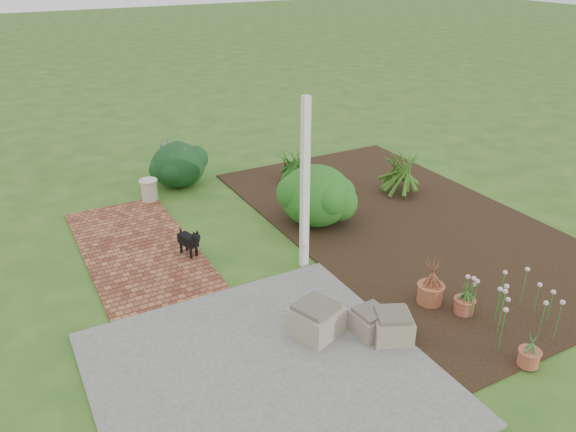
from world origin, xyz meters
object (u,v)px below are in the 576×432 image
stone_trough_near (371,323)px  cream_ceramic_urn (149,190)px  evergreen_shrub (316,194)px  black_dog (190,240)px

stone_trough_near → cream_ceramic_urn: (-1.21, 5.10, 0.06)m
stone_trough_near → evergreen_shrub: bearing=71.3°
stone_trough_near → evergreen_shrub: size_ratio=0.34×
evergreen_shrub → stone_trough_near: bearing=-108.7°
stone_trough_near → black_dog: black_dog is taller
black_dog → cream_ceramic_urn: (0.04, 2.30, -0.06)m
black_dog → evergreen_shrub: (2.24, 0.10, 0.24)m
cream_ceramic_urn → black_dog: bearing=-91.1°
evergreen_shrub → cream_ceramic_urn: bearing=135.0°
black_dog → evergreen_shrub: size_ratio=0.41×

